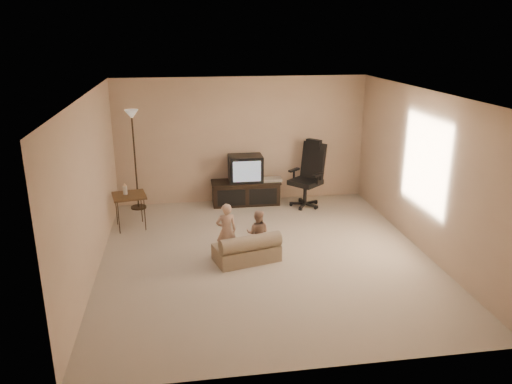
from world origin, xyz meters
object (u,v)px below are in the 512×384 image
at_px(floor_lamp, 133,137).
at_px(toddler_right, 258,233).
at_px(side_table, 129,196).
at_px(toddler_left, 226,231).
at_px(child_sofa, 248,250).
at_px(office_chair, 308,183).
at_px(tv_stand, 246,184).

xyz_separation_m(floor_lamp, toddler_right, (1.99, -2.50, -1.04)).
xyz_separation_m(side_table, toddler_left, (1.57, -1.47, -0.16)).
xyz_separation_m(child_sofa, toddler_right, (0.18, 0.18, 0.18)).
bearing_deg(child_sofa, floor_lamp, 109.46).
height_order(office_chair, toddler_left, office_chair).
xyz_separation_m(tv_stand, side_table, (-2.19, -0.96, 0.18)).
relative_size(office_chair, child_sofa, 1.25).
bearing_deg(side_table, toddler_left, -43.12).
bearing_deg(tv_stand, toddler_right, -92.85).
height_order(office_chair, toddler_right, office_chair).
relative_size(office_chair, toddler_right, 1.77).
bearing_deg(toddler_right, child_sofa, 62.40).
xyz_separation_m(side_table, toddler_right, (2.05, -1.49, -0.22)).
relative_size(floor_lamp, toddler_right, 2.60).
bearing_deg(office_chair, floor_lamp, -136.57).
bearing_deg(tv_stand, child_sofa, -96.58).
bearing_deg(floor_lamp, tv_stand, -1.57).
bearing_deg(tv_stand, floor_lamp, 179.00).
bearing_deg(office_chair, child_sofa, -73.74).
relative_size(tv_stand, floor_lamp, 0.72).
relative_size(tv_stand, child_sofa, 1.32).
bearing_deg(office_chair, toddler_right, -72.51).
distance_m(tv_stand, child_sofa, 2.66).
distance_m(office_chair, toddler_right, 2.54).
bearing_deg(floor_lamp, office_chair, -5.92).
relative_size(floor_lamp, toddler_left, 2.22).
relative_size(floor_lamp, child_sofa, 1.84).
distance_m(side_table, toddler_left, 2.15).
distance_m(toddler_left, toddler_right, 0.49).
height_order(side_table, toddler_left, toddler_left).
distance_m(office_chair, side_table, 3.46).
distance_m(child_sofa, toddler_right, 0.32).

